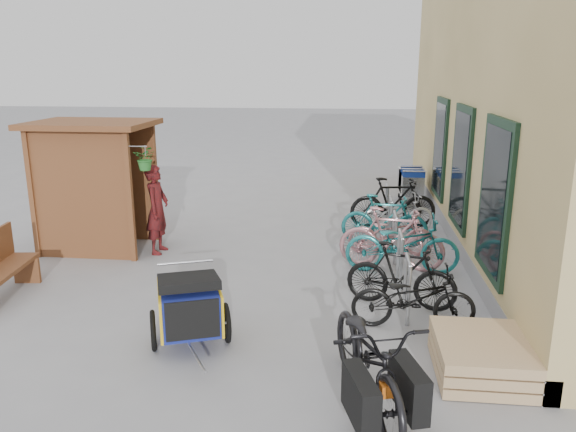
# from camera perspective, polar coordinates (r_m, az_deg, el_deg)

# --- Properties ---
(ground) EXTENTS (80.00, 80.00, 0.00)m
(ground) POSITION_cam_1_polar(r_m,az_deg,el_deg) (8.14, -4.74, -9.45)
(ground) COLOR gray
(kiosk) EXTENTS (2.49, 1.65, 2.40)m
(kiosk) POSITION_cam_1_polar(r_m,az_deg,el_deg) (10.98, -19.46, 4.65)
(kiosk) COLOR brown
(kiosk) RESTS_ON ground
(bike_rack) EXTENTS (0.05, 5.35, 0.86)m
(bike_rack) POSITION_cam_1_polar(r_m,az_deg,el_deg) (10.11, 10.78, -1.64)
(bike_rack) COLOR #A5A8AD
(bike_rack) RESTS_ON ground
(pallet_stack) EXTENTS (1.00, 1.20, 0.40)m
(pallet_stack) POSITION_cam_1_polar(r_m,az_deg,el_deg) (6.83, 19.01, -13.36)
(pallet_stack) COLOR tan
(pallet_stack) RESTS_ON ground
(shopping_carts) EXTENTS (0.55, 1.51, 0.98)m
(shopping_carts) POSITION_cam_1_polar(r_m,az_deg,el_deg) (14.41, 12.33, 3.45)
(shopping_carts) COLOR silver
(shopping_carts) RESTS_ON ground
(child_trailer) EXTENTS (1.08, 1.65, 0.96)m
(child_trailer) POSITION_cam_1_polar(r_m,az_deg,el_deg) (7.06, -9.98, -8.85)
(child_trailer) COLOR navy
(child_trailer) RESTS_ON ground
(cargo_bike) EXTENTS (1.29, 2.20, 1.09)m
(cargo_bike) POSITION_cam_1_polar(r_m,az_deg,el_deg) (5.82, 8.26, -14.13)
(cargo_bike) COLOR black
(cargo_bike) RESTS_ON ground
(person_kiosk) EXTENTS (0.41, 0.61, 1.65)m
(person_kiosk) POSITION_cam_1_polar(r_m,az_deg,el_deg) (10.55, -13.15, 0.66)
(person_kiosk) COLOR maroon
(person_kiosk) RESTS_ON ground
(bike_0) EXTENTS (1.61, 0.57, 0.85)m
(bike_0) POSITION_cam_1_polar(r_m,az_deg,el_deg) (7.59, 12.61, -8.16)
(bike_0) COLOR black
(bike_0) RESTS_ON ground
(bike_1) EXTENTS (1.65, 0.85, 0.95)m
(bike_1) POSITION_cam_1_polar(r_m,az_deg,el_deg) (8.19, 11.43, -5.92)
(bike_1) COLOR black
(bike_1) RESTS_ON ground
(bike_2) EXTENTS (1.89, 0.70, 0.99)m
(bike_2) POSITION_cam_1_polar(r_m,az_deg,el_deg) (9.53, 11.53, -2.84)
(bike_2) COLOR #1E7579
(bike_2) RESTS_ON ground
(bike_3) EXTENTS (1.85, 0.83, 1.07)m
(bike_3) POSITION_cam_1_polar(r_m,az_deg,el_deg) (9.65, 10.47, -2.28)
(bike_3) COLOR #C57F85
(bike_3) RESTS_ON ground
(bike_4) EXTENTS (1.54, 0.54, 0.81)m
(bike_4) POSITION_cam_1_polar(r_m,az_deg,el_deg) (10.42, 10.41, -1.75)
(bike_4) COLOR #C57F85
(bike_4) RESTS_ON ground
(bike_5) EXTENTS (1.71, 0.69, 1.00)m
(bike_5) POSITION_cam_1_polar(r_m,az_deg,el_deg) (10.93, 9.76, -0.42)
(bike_5) COLOR #1E7579
(bike_5) RESTS_ON ground
(bike_6) EXTENTS (1.64, 0.90, 0.82)m
(bike_6) POSITION_cam_1_polar(r_m,az_deg,el_deg) (11.84, 10.97, 0.26)
(bike_6) COLOR silver
(bike_6) RESTS_ON ground
(bike_7) EXTENTS (1.89, 0.78, 1.10)m
(bike_7) POSITION_cam_1_polar(r_m,az_deg,el_deg) (12.12, 10.64, 1.31)
(bike_7) COLOR black
(bike_7) RESTS_ON ground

